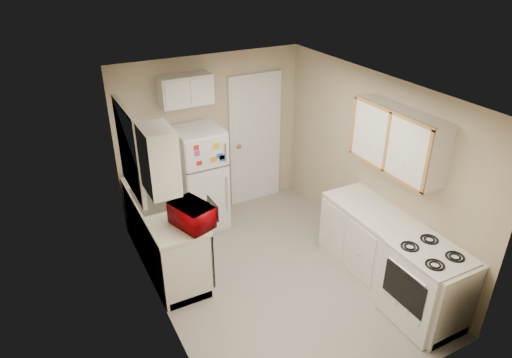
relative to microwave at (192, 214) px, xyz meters
name	(u,v)px	position (x,y,z in m)	size (l,w,h in m)	color
floor	(274,276)	(0.93, -0.26, -1.05)	(3.80, 3.80, 0.00)	#B2AEA2
ceiling	(279,90)	(0.93, -0.26, 1.35)	(3.80, 3.80, 0.00)	white
wall_left	(157,225)	(-0.47, -0.26, 0.15)	(3.80, 3.80, 0.00)	#BDAD8D
wall_right	(372,168)	(2.33, -0.26, 0.15)	(3.80, 3.80, 0.00)	#BDAD8D
wall_back	(212,137)	(0.93, 1.64, 0.15)	(2.80, 2.80, 0.00)	#BDAD8D
wall_front	(393,295)	(0.93, -2.16, 0.15)	(2.80, 2.80, 0.00)	#BDAD8D
left_counter	(165,233)	(-0.17, 0.64, -0.60)	(0.60, 1.80, 0.90)	silver
dishwasher	(204,250)	(0.12, 0.04, -0.56)	(0.03, 0.58, 0.72)	black
sink	(158,200)	(-0.17, 0.79, -0.19)	(0.54, 0.74, 0.16)	gray
microwave	(192,214)	(0.00, 0.00, 0.00)	(0.27, 0.49, 0.32)	#9D0007
soap_bottle	(142,173)	(-0.20, 1.34, -0.05)	(0.09, 0.10, 0.21)	silver
window_blinds	(130,150)	(-0.43, 0.79, 0.55)	(0.10, 0.98, 1.08)	silver
upper_cabinet_left	(159,160)	(-0.32, -0.04, 0.75)	(0.30, 0.45, 0.70)	silver
refrigerator	(201,179)	(0.59, 1.26, -0.29)	(0.62, 0.61, 1.52)	silver
cabinet_over_fridge	(185,90)	(0.53, 1.49, 0.95)	(0.70, 0.30, 0.40)	silver
interior_door	(255,140)	(1.63, 1.60, -0.03)	(0.86, 0.06, 2.08)	silver
right_counter	(390,257)	(2.03, -1.06, -0.60)	(0.60, 2.00, 0.90)	silver
stove	(424,286)	(1.99, -1.63, -0.59)	(0.61, 0.75, 0.92)	silver
upper_cabinet_right	(398,140)	(2.18, -0.76, 0.75)	(0.30, 1.20, 0.70)	silver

